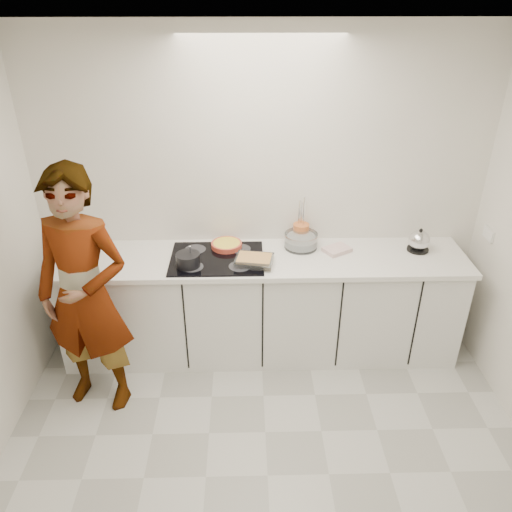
{
  "coord_description": "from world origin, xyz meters",
  "views": [
    {
      "loc": [
        -0.13,
        -2.14,
        2.81
      ],
      "look_at": [
        -0.05,
        1.05,
        1.05
      ],
      "focal_mm": 35.0,
      "sensor_mm": 36.0,
      "label": 1
    }
  ],
  "objects_px": {
    "hob": "(217,258)",
    "utensil_crock": "(301,233)",
    "mixing_bowl": "(301,241)",
    "kettle": "(419,241)",
    "saucepan": "(188,260)",
    "cook": "(85,295)",
    "baking_dish": "(254,260)",
    "tart_dish": "(227,245)"
  },
  "relations": [
    {
      "from": "mixing_bowl",
      "to": "baking_dish",
      "type": "bearing_deg",
      "value": -144.07
    },
    {
      "from": "mixing_bowl",
      "to": "kettle",
      "type": "bearing_deg",
      "value": -4.44
    },
    {
      "from": "baking_dish",
      "to": "kettle",
      "type": "distance_m",
      "value": 1.34
    },
    {
      "from": "tart_dish",
      "to": "mixing_bowl",
      "type": "distance_m",
      "value": 0.6
    },
    {
      "from": "baking_dish",
      "to": "mixing_bowl",
      "type": "height_order",
      "value": "mixing_bowl"
    },
    {
      "from": "mixing_bowl",
      "to": "tart_dish",
      "type": "bearing_deg",
      "value": -179.28
    },
    {
      "from": "kettle",
      "to": "cook",
      "type": "xyz_separation_m",
      "value": [
        -2.49,
        -0.62,
        -0.07
      ]
    },
    {
      "from": "hob",
      "to": "utensil_crock",
      "type": "height_order",
      "value": "utensil_crock"
    },
    {
      "from": "saucepan",
      "to": "utensil_crock",
      "type": "xyz_separation_m",
      "value": [
        0.89,
        0.4,
        0.02
      ]
    },
    {
      "from": "saucepan",
      "to": "cook",
      "type": "bearing_deg",
      "value": -149.61
    },
    {
      "from": "hob",
      "to": "tart_dish",
      "type": "xyz_separation_m",
      "value": [
        0.07,
        0.17,
        0.03
      ]
    },
    {
      "from": "kettle",
      "to": "utensil_crock",
      "type": "xyz_separation_m",
      "value": [
        -0.93,
        0.17,
        -0.0
      ]
    },
    {
      "from": "mixing_bowl",
      "to": "saucepan",
      "type": "bearing_deg",
      "value": -161.12
    },
    {
      "from": "mixing_bowl",
      "to": "kettle",
      "type": "distance_m",
      "value": 0.94
    },
    {
      "from": "hob",
      "to": "utensil_crock",
      "type": "bearing_deg",
      "value": 21.92
    },
    {
      "from": "hob",
      "to": "kettle",
      "type": "xyz_separation_m",
      "value": [
        1.61,
        0.11,
        0.08
      ]
    },
    {
      "from": "saucepan",
      "to": "kettle",
      "type": "height_order",
      "value": "kettle"
    },
    {
      "from": "saucepan",
      "to": "cook",
      "type": "xyz_separation_m",
      "value": [
        -0.67,
        -0.39,
        -0.05
      ]
    },
    {
      "from": "baking_dish",
      "to": "mixing_bowl",
      "type": "bearing_deg",
      "value": 35.93
    },
    {
      "from": "mixing_bowl",
      "to": "utensil_crock",
      "type": "distance_m",
      "value": 0.1
    },
    {
      "from": "utensil_crock",
      "to": "kettle",
      "type": "bearing_deg",
      "value": -10.18
    },
    {
      "from": "baking_dish",
      "to": "kettle",
      "type": "bearing_deg",
      "value": 8.84
    },
    {
      "from": "baking_dish",
      "to": "kettle",
      "type": "xyz_separation_m",
      "value": [
        1.32,
        0.21,
        0.04
      ]
    },
    {
      "from": "utensil_crock",
      "to": "cook",
      "type": "xyz_separation_m",
      "value": [
        -1.56,
        -0.79,
        -0.07
      ]
    },
    {
      "from": "saucepan",
      "to": "baking_dish",
      "type": "relative_size",
      "value": 0.66
    },
    {
      "from": "kettle",
      "to": "utensil_crock",
      "type": "height_order",
      "value": "kettle"
    },
    {
      "from": "utensil_crock",
      "to": "cook",
      "type": "bearing_deg",
      "value": -153.19
    },
    {
      "from": "hob",
      "to": "saucepan",
      "type": "height_order",
      "value": "saucepan"
    },
    {
      "from": "hob",
      "to": "utensil_crock",
      "type": "relative_size",
      "value": 4.38
    },
    {
      "from": "saucepan",
      "to": "kettle",
      "type": "bearing_deg",
      "value": 7.18
    },
    {
      "from": "tart_dish",
      "to": "cook",
      "type": "relative_size",
      "value": 0.16
    },
    {
      "from": "hob",
      "to": "kettle",
      "type": "distance_m",
      "value": 1.62
    },
    {
      "from": "baking_dish",
      "to": "mixing_bowl",
      "type": "relative_size",
      "value": 0.89
    },
    {
      "from": "utensil_crock",
      "to": "saucepan",
      "type": "bearing_deg",
      "value": -156.03
    },
    {
      "from": "mixing_bowl",
      "to": "cook",
      "type": "relative_size",
      "value": 0.19
    },
    {
      "from": "saucepan",
      "to": "kettle",
      "type": "xyz_separation_m",
      "value": [
        1.82,
        0.23,
        0.02
      ]
    },
    {
      "from": "kettle",
      "to": "baking_dish",
      "type": "bearing_deg",
      "value": -171.16
    },
    {
      "from": "baking_dish",
      "to": "cook",
      "type": "xyz_separation_m",
      "value": [
        -1.17,
        -0.42,
        -0.03
      ]
    },
    {
      "from": "hob",
      "to": "cook",
      "type": "distance_m",
      "value": 1.02
    },
    {
      "from": "utensil_crock",
      "to": "cook",
      "type": "height_order",
      "value": "cook"
    },
    {
      "from": "kettle",
      "to": "cook",
      "type": "height_order",
      "value": "cook"
    },
    {
      "from": "utensil_crock",
      "to": "cook",
      "type": "relative_size",
      "value": 0.09
    }
  ]
}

